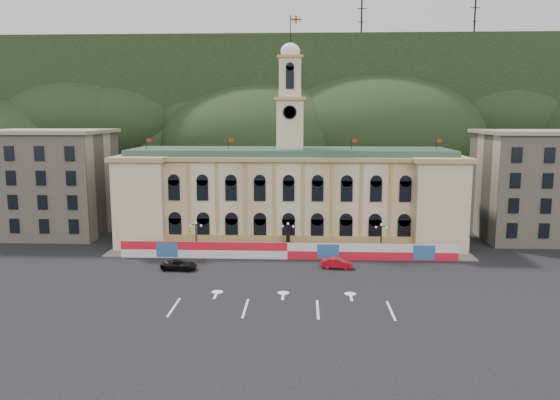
{
  "coord_description": "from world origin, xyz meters",
  "views": [
    {
      "loc": [
        2.43,
        -63.51,
        21.18
      ],
      "look_at": [
        -1.24,
        18.0,
        8.41
      ],
      "focal_mm": 35.0,
      "sensor_mm": 36.0,
      "label": 1
    }
  ],
  "objects_px": {
    "black_suv": "(179,265)",
    "lamp_center": "(288,236)",
    "statue": "(288,247)",
    "red_sedan": "(337,263)"
  },
  "relations": [
    {
      "from": "black_suv",
      "to": "lamp_center",
      "type": "bearing_deg",
      "value": -57.7
    },
    {
      "from": "statue",
      "to": "lamp_center",
      "type": "distance_m",
      "value": 2.14
    },
    {
      "from": "red_sedan",
      "to": "black_suv",
      "type": "bearing_deg",
      "value": 101.01
    },
    {
      "from": "lamp_center",
      "to": "red_sedan",
      "type": "bearing_deg",
      "value": -42.68
    },
    {
      "from": "statue",
      "to": "lamp_center",
      "type": "relative_size",
      "value": 0.72
    },
    {
      "from": "statue",
      "to": "lamp_center",
      "type": "height_order",
      "value": "lamp_center"
    },
    {
      "from": "red_sedan",
      "to": "black_suv",
      "type": "xyz_separation_m",
      "value": [
        -21.85,
        -1.79,
        -0.05
      ]
    },
    {
      "from": "red_sedan",
      "to": "lamp_center",
      "type": "bearing_deg",
      "value": 53.66
    },
    {
      "from": "statue",
      "to": "lamp_center",
      "type": "bearing_deg",
      "value": -90.0
    },
    {
      "from": "statue",
      "to": "red_sedan",
      "type": "height_order",
      "value": "statue"
    }
  ]
}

